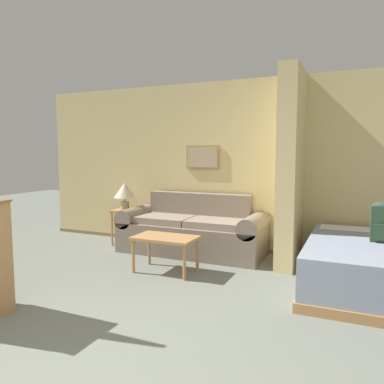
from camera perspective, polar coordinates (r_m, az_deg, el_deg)
wall_back at (r=5.79m, az=7.93°, el=3.82°), size 7.28×0.16×2.60m
wall_partition_pillar at (r=5.12m, az=14.87°, el=3.48°), size 0.24×0.90×2.60m
couch at (r=5.68m, az=0.04°, el=-5.97°), size 2.20×0.84×0.88m
coffee_table at (r=4.77m, az=-4.07°, el=-7.43°), size 0.79×0.47×0.46m
side_table at (r=6.25m, az=-10.14°, el=-3.79°), size 0.37×0.37×0.58m
table_lamp at (r=6.19m, az=-10.21°, el=0.09°), size 0.35×0.35×0.44m
bed at (r=4.66m, az=26.88°, el=-10.06°), size 1.57×1.97×0.53m
backpack at (r=4.62m, az=27.20°, el=-3.97°), size 0.26×0.20×0.45m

